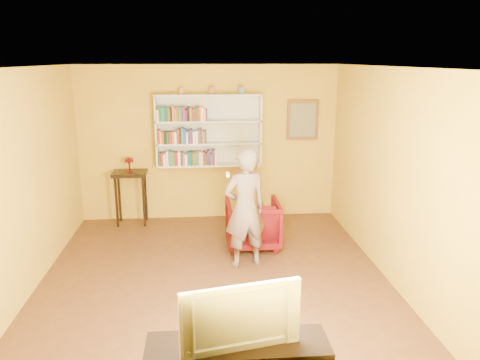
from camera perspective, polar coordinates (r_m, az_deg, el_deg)
The scene contains 15 objects.
room_shell at distance 5.88m, azimuth -3.24°, elevation -3.03°, with size 5.30×5.80×2.88m.
bookshelf at distance 8.11m, azimuth -3.84°, elevation 6.06°, with size 1.80×0.29×1.23m.
books_row_lower at distance 8.09m, azimuth -6.34°, elevation 2.66°, with size 0.98×0.19×0.27m.
books_row_middle at distance 8.02m, azimuth -7.02°, elevation 5.26°, with size 0.82×0.19×0.27m.
books_row_upper at distance 7.97m, azimuth -7.08°, elevation 7.96°, with size 0.84×0.18×0.25m.
ornament_left at distance 7.98m, azimuth -7.14°, elevation 10.69°, with size 0.07×0.07×0.10m, color #B06332.
ornament_centre at distance 7.98m, azimuth -3.46°, elevation 10.84°, with size 0.09×0.09×0.12m, color brown.
ornament_right at distance 8.00m, azimuth 0.15°, elevation 10.89°, with size 0.09×0.09×0.12m, color slate.
framed_painting at distance 8.33m, azimuth 7.65°, elevation 7.28°, with size 0.55×0.05×0.70m.
console_table at distance 8.20m, azimuth -13.23°, elevation -0.08°, with size 0.57×0.43×0.93m.
ruby_lustre at distance 8.13m, azimuth -13.37°, elevation 2.22°, with size 0.15×0.15×0.24m.
armchair at distance 7.12m, azimuth 1.56°, elevation -5.33°, with size 0.79×0.81×0.74m, color #46050C.
person at distance 6.34m, azimuth 0.64°, elevation -3.49°, with size 0.60×0.40×1.65m, color brown.
game_remote at distance 5.95m, azimuth -1.53°, elevation 0.69°, with size 0.04×0.15×0.04m, color white.
television at distance 3.90m, azimuth -0.29°, elevation -15.80°, with size 0.98×0.13×0.56m, color black.
Camera 1 is at (-0.15, -5.61, 2.80)m, focal length 35.00 mm.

